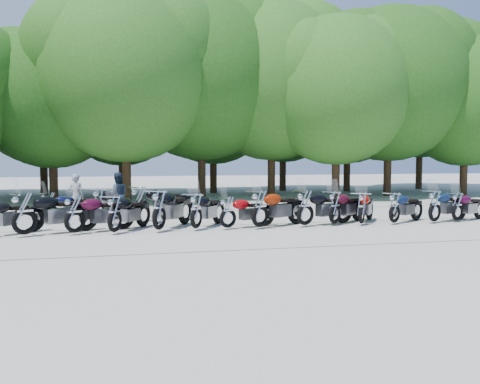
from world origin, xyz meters
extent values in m
plane|color=#A3A093|center=(0.00, 0.00, 0.00)|extent=(90.00, 90.00, 0.00)
cylinder|color=#3A2614|center=(-7.25, 12.84, 1.65)|extent=(0.44, 0.44, 3.31)
sphere|color=#286319|center=(-7.25, 12.84, 5.32)|extent=(7.31, 7.31, 7.31)
cylinder|color=#3A2614|center=(-3.57, 11.24, 1.97)|extent=(0.44, 0.44, 3.93)
sphere|color=#357721|center=(-3.57, 11.24, 6.33)|extent=(8.70, 8.70, 8.70)
cylinder|color=#3A2614|center=(0.54, 13.09, 2.06)|extent=(0.44, 0.44, 4.13)
sphere|color=#286319|center=(0.54, 13.09, 6.64)|extent=(9.13, 9.13, 9.13)
cylinder|color=#3A2614|center=(4.61, 13.20, 2.05)|extent=(0.44, 0.44, 4.09)
sphere|color=#357721|center=(4.61, 13.20, 6.58)|extent=(9.04, 9.04, 9.04)
cylinder|color=#3A2614|center=(7.55, 10.82, 1.81)|extent=(0.44, 0.44, 3.62)
sphere|color=#357721|center=(7.55, 10.82, 5.82)|extent=(8.00, 8.00, 8.00)
cylinder|color=#3A2614|center=(11.20, 11.78, 1.99)|extent=(0.44, 0.44, 3.98)
sphere|color=#286319|center=(11.20, 11.78, 6.40)|extent=(8.79, 8.79, 8.79)
cylinder|color=#3A2614|center=(15.83, 11.20, 1.70)|extent=(0.44, 0.44, 3.41)
sphere|color=#286319|center=(15.83, 11.20, 5.48)|extent=(7.53, 7.53, 7.53)
cylinder|color=#3A2614|center=(-8.29, 16.97, 1.76)|extent=(0.44, 0.44, 3.52)
sphere|color=#357721|center=(-8.29, 16.97, 5.66)|extent=(7.78, 7.78, 7.78)
cylinder|color=#3A2614|center=(-3.76, 16.43, 1.71)|extent=(0.44, 0.44, 3.42)
sphere|color=#286319|center=(-3.76, 16.43, 5.50)|extent=(7.56, 7.56, 7.56)
cylinder|color=#3A2614|center=(1.80, 16.47, 1.78)|extent=(0.44, 0.44, 3.56)
sphere|color=#286319|center=(1.80, 16.47, 5.73)|extent=(7.88, 7.88, 7.88)
cylinder|color=#3A2614|center=(6.69, 17.47, 1.88)|extent=(0.44, 0.44, 3.76)
sphere|color=#286319|center=(6.69, 17.47, 6.04)|extent=(8.31, 8.31, 8.31)
cylinder|color=#3A2614|center=(10.68, 16.09, 1.81)|extent=(0.44, 0.44, 3.63)
sphere|color=#357721|center=(10.68, 16.09, 5.83)|extent=(8.02, 8.02, 8.02)
cylinder|color=#3A2614|center=(16.61, 17.02, 2.19)|extent=(0.44, 0.44, 4.37)
sphere|color=#286319|center=(16.61, 17.02, 7.03)|extent=(9.67, 9.67, 9.67)
imported|color=gray|center=(-5.45, 4.49, 0.83)|extent=(0.71, 0.61, 1.65)
imported|color=#1C293B|center=(-4.00, 4.53, 0.84)|extent=(0.89, 0.73, 1.69)
camera|label=1|loc=(-3.85, -14.89, 2.28)|focal=38.00mm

